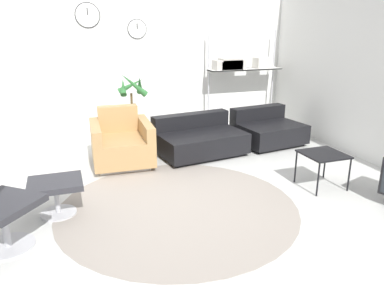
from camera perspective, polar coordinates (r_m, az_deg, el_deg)
The scene contains 10 objects.
ground_plane at distance 4.24m, azimuth -3.97°, elevation -8.16°, with size 12.00×12.00×0.00m, color silver.
wall_back at distance 6.55m, azimuth -10.92°, elevation 13.42°, with size 12.00×0.09×2.80m.
round_rug at distance 4.04m, azimuth -2.17°, elevation -9.48°, with size 2.53×2.53×0.01m.
ottoman at distance 4.01m, azimuth -20.05°, elevation -6.41°, with size 0.52×0.45×0.37m.
armchair_red at distance 5.26m, azimuth -10.69°, elevation -0.01°, with size 0.84×0.92×0.75m.
couch_low at distance 5.57m, azimuth 1.08°, elevation 0.62°, with size 1.34×0.99×0.56m.
couch_second at distance 6.20m, azimuth 11.39°, elevation 2.01°, with size 1.09×0.96×0.56m.
side_table at distance 4.64m, azimuth 19.37°, elevation -1.80°, with size 0.47×0.47×0.42m.
potted_plant at distance 6.07m, azimuth -8.99°, elevation 4.11°, with size 0.47×0.53×1.19m.
shelf_unit at distance 6.87m, azimuth 7.11°, elevation 11.72°, with size 1.37×0.28×1.77m.
Camera 1 is at (-0.99, -3.69, 1.83)m, focal length 35.00 mm.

